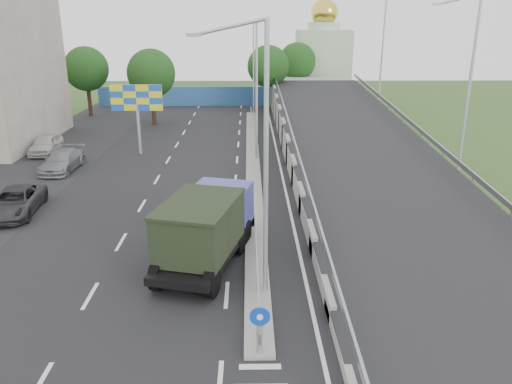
{
  "coord_description": "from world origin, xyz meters",
  "views": [
    {
      "loc": [
        -0.32,
        -11.08,
        10.13
      ],
      "look_at": [
        0.04,
        12.0,
        2.2
      ],
      "focal_mm": 35.0,
      "sensor_mm": 36.0,
      "label": 1
    }
  ],
  "objects_px": {
    "lamp_post_near": "(261,150)",
    "lamp_post_far": "(252,62)",
    "church": "(323,58)",
    "parked_car_e": "(46,144)",
    "lamp_post_mid": "(254,83)",
    "parked_car_d": "(62,161)",
    "billboard": "(137,102)",
    "dump_truck": "(207,225)",
    "sign_bollard": "(260,330)",
    "parked_car_c": "(15,202)"
  },
  "relations": [
    {
      "from": "billboard",
      "to": "parked_car_c",
      "type": "relative_size",
      "value": 1.08
    },
    {
      "from": "parked_car_d",
      "to": "parked_car_c",
      "type": "bearing_deg",
      "value": -85.22
    },
    {
      "from": "parked_car_d",
      "to": "lamp_post_far",
      "type": "bearing_deg",
      "value": 61.04
    },
    {
      "from": "billboard",
      "to": "parked_car_e",
      "type": "height_order",
      "value": "billboard"
    },
    {
      "from": "lamp_post_near",
      "to": "lamp_post_far",
      "type": "relative_size",
      "value": 1.0
    },
    {
      "from": "sign_bollard",
      "to": "dump_truck",
      "type": "xyz_separation_m",
      "value": [
        -2.15,
        6.76,
        0.7
      ]
    },
    {
      "from": "sign_bollard",
      "to": "billboard",
      "type": "relative_size",
      "value": 0.3
    },
    {
      "from": "lamp_post_mid",
      "to": "lamp_post_far",
      "type": "bearing_deg",
      "value": 90.0
    },
    {
      "from": "lamp_post_mid",
      "to": "church",
      "type": "relative_size",
      "value": 0.73
    },
    {
      "from": "lamp_post_mid",
      "to": "parked_car_c",
      "type": "relative_size",
      "value": 1.99
    },
    {
      "from": "sign_bollard",
      "to": "parked_car_e",
      "type": "height_order",
      "value": "sign_bollard"
    },
    {
      "from": "church",
      "to": "billboard",
      "type": "relative_size",
      "value": 2.51
    },
    {
      "from": "parked_car_c",
      "to": "parked_car_d",
      "type": "distance_m",
      "value": 8.51
    },
    {
      "from": "sign_bollard",
      "to": "parked_car_e",
      "type": "relative_size",
      "value": 0.37
    },
    {
      "from": "parked_car_d",
      "to": "billboard",
      "type": "bearing_deg",
      "value": 47.28
    },
    {
      "from": "church",
      "to": "dump_truck",
      "type": "bearing_deg",
      "value": -103.38
    },
    {
      "from": "parked_car_e",
      "to": "dump_truck",
      "type": "bearing_deg",
      "value": -56.35
    },
    {
      "from": "parked_car_c",
      "to": "lamp_post_far",
      "type": "bearing_deg",
      "value": 61.07
    },
    {
      "from": "dump_truck",
      "to": "parked_car_d",
      "type": "distance_m",
      "value": 18.48
    },
    {
      "from": "sign_bollard",
      "to": "lamp_post_mid",
      "type": "xyz_separation_m",
      "value": [
        0.11,
        23.83,
        4.77
      ]
    },
    {
      "from": "sign_bollard",
      "to": "lamp_post_mid",
      "type": "height_order",
      "value": "lamp_post_mid"
    },
    {
      "from": "lamp_post_mid",
      "to": "church",
      "type": "distance_m",
      "value": 35.41
    },
    {
      "from": "lamp_post_mid",
      "to": "church",
      "type": "height_order",
      "value": "church"
    },
    {
      "from": "church",
      "to": "dump_truck",
      "type": "relative_size",
      "value": 1.83
    },
    {
      "from": "dump_truck",
      "to": "parked_car_c",
      "type": "bearing_deg",
      "value": 166.15
    },
    {
      "from": "lamp_post_near",
      "to": "parked_car_c",
      "type": "distance_m",
      "value": 16.82
    },
    {
      "from": "lamp_post_mid",
      "to": "parked_car_e",
      "type": "relative_size",
      "value": 2.25
    },
    {
      "from": "sign_bollard",
      "to": "lamp_post_near",
      "type": "height_order",
      "value": "lamp_post_near"
    },
    {
      "from": "church",
      "to": "parked_car_e",
      "type": "distance_m",
      "value": 41.65
    },
    {
      "from": "lamp_post_near",
      "to": "lamp_post_mid",
      "type": "bearing_deg",
      "value": 90.0
    },
    {
      "from": "billboard",
      "to": "parked_car_e",
      "type": "relative_size",
      "value": 1.23
    },
    {
      "from": "sign_bollard",
      "to": "lamp_post_near",
      "type": "distance_m",
      "value": 6.12
    },
    {
      "from": "sign_bollard",
      "to": "lamp_post_far",
      "type": "distance_m",
      "value": 44.08
    },
    {
      "from": "dump_truck",
      "to": "parked_car_e",
      "type": "xyz_separation_m",
      "value": [
        -14.46,
        19.35,
        -0.97
      ]
    },
    {
      "from": "church",
      "to": "lamp_post_mid",
      "type": "bearing_deg",
      "value": -106.22
    },
    {
      "from": "lamp_post_mid",
      "to": "parked_car_d",
      "type": "relative_size",
      "value": 2.04
    },
    {
      "from": "lamp_post_mid",
      "to": "parked_car_c",
      "type": "distance_m",
      "value": 18.07
    },
    {
      "from": "church",
      "to": "parked_car_d",
      "type": "height_order",
      "value": "church"
    },
    {
      "from": "lamp_post_mid",
      "to": "lamp_post_far",
      "type": "xyz_separation_m",
      "value": [
        0.0,
        20.0,
        0.0
      ]
    },
    {
      "from": "lamp_post_mid",
      "to": "lamp_post_far",
      "type": "height_order",
      "value": "same"
    },
    {
      "from": "parked_car_c",
      "to": "lamp_post_mid",
      "type": "bearing_deg",
      "value": 34.04
    },
    {
      "from": "lamp_post_far",
      "to": "parked_car_d",
      "type": "xyz_separation_m",
      "value": [
        -13.69,
        -22.58,
        -5.09
      ]
    },
    {
      "from": "billboard",
      "to": "dump_truck",
      "type": "relative_size",
      "value": 0.73
    },
    {
      "from": "parked_car_c",
      "to": "parked_car_d",
      "type": "bearing_deg",
      "value": 86.77
    },
    {
      "from": "dump_truck",
      "to": "parked_car_e",
      "type": "bearing_deg",
      "value": 141.32
    },
    {
      "from": "lamp_post_near",
      "to": "billboard",
      "type": "distance_m",
      "value": 23.87
    },
    {
      "from": "parked_car_d",
      "to": "parked_car_e",
      "type": "distance_m",
      "value": 5.73
    },
    {
      "from": "lamp_post_near",
      "to": "lamp_post_far",
      "type": "distance_m",
      "value": 40.0
    },
    {
      "from": "church",
      "to": "dump_truck",
      "type": "xyz_separation_m",
      "value": [
        -12.15,
        -51.07,
        -3.57
      ]
    },
    {
      "from": "lamp_post_near",
      "to": "lamp_post_far",
      "type": "height_order",
      "value": "same"
    }
  ]
}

